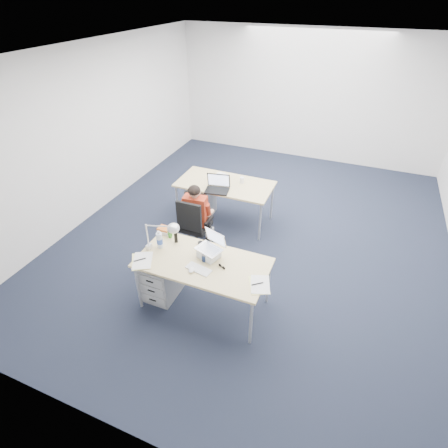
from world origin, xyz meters
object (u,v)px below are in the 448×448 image
Objects in this scene: cordless_phone at (176,237)px; drawer_pedestal_near at (162,278)px; can_koozie at (204,257)px; desk_lamp at (157,235)px; desk_far at (225,186)px; silver_laptop at (209,247)px; water_bottle at (160,239)px; drawer_pedestal_far at (201,201)px; book_stack at (164,230)px; far_cup at (242,180)px; bear_figurine at (170,233)px; wireless_keyboard at (199,269)px; dark_laptop at (217,184)px; computer_mouse at (191,270)px; office_chair at (196,235)px; sunglasses at (222,267)px; headphones at (205,244)px; seated_person at (199,214)px; desk_near at (203,265)px.

drawer_pedestal_near is at bearing -137.93° from cordless_phone.
can_koozie is 0.21× the size of desk_lamp.
desk_far is 4.93× the size of silver_laptop.
drawer_pedestal_far is at bearing 100.29° from water_bottle.
far_cup reaches higher than book_stack.
bear_figurine reaches higher than can_koozie.
desk_far is 3.23× the size of desk_lamp.
dark_laptop is (-0.54, 1.81, 0.13)m from wireless_keyboard.
office_chair is at bearing 103.37° from computer_mouse.
cordless_phone is (0.12, -0.06, 0.01)m from bear_figurine.
desk_lamp is (0.01, 0.02, 0.70)m from drawer_pedestal_near.
desk_far is 1.94m from silver_laptop.
desk_lamp is at bearing -137.94° from cordless_phone.
sunglasses reaches higher than wireless_keyboard.
dark_laptop reaches higher than computer_mouse.
dark_laptop reaches higher than headphones.
silver_laptop is at bearing 63.27° from computer_mouse.
water_bottle is at bearing -153.38° from cordless_phone.
wireless_keyboard is 0.47m from headphones.
sunglasses is at bearing -41.35° from cordless_phone.
cordless_phone is at bearing -173.96° from silver_laptop.
desk_far is at bearing 83.11° from office_chair.
drawer_pedestal_far is 1.47× the size of dark_laptop.
drawer_pedestal_near is 1.00× the size of drawer_pedestal_far.
bear_figurine is at bearing 91.50° from drawer_pedestal_near.
office_chair is 2.54× the size of dark_laptop.
desk_far is at bearing 87.29° from drawer_pedestal_near.
cordless_phone is at bearing -173.24° from sunglasses.
sunglasses is (0.86, -1.01, 0.47)m from office_chair.
book_stack is (-0.12, -0.65, 0.50)m from office_chair.
silver_laptop reaches higher than desk_far.
seated_person is (-0.01, 0.16, 0.30)m from office_chair.
cordless_phone reaches higher than book_stack.
dark_laptop reaches higher than desk_far.
silver_laptop is (0.54, -1.85, 0.21)m from desk_far.
far_cup reaches higher than sunglasses.
drawer_pedestal_near is at bearing -176.70° from desk_near.
wireless_keyboard is at bearing 28.96° from computer_mouse.
office_chair reaches higher than far_cup.
desk_lamp is at bearing -65.73° from bear_figurine.
desk_lamp is (0.38, -1.98, 0.70)m from drawer_pedestal_far.
seated_person is 2.03× the size of drawer_pedestal_far.
drawer_pedestal_near is 1.70× the size of silver_laptop.
silver_laptop is 1.64× the size of headphones.
dark_laptop is at bearing 81.13° from book_stack.
bear_figurine is at bearing -176.19° from headphones.
desk_near is 4.27× the size of dark_laptop.
silver_laptop is 2.01× the size of cordless_phone.
computer_mouse is at bearing -68.43° from cordless_phone.
desk_lamp is (-0.11, -0.24, 0.17)m from cordless_phone.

